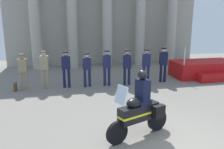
{
  "coord_description": "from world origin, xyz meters",
  "views": [
    {
      "loc": [
        -2.75,
        -5.15,
        3.3
      ],
      "look_at": [
        -0.96,
        3.29,
        1.18
      ],
      "focal_mm": 38.57,
      "sensor_mm": 36.0,
      "label": 1
    }
  ],
  "objects_px": {
    "officer_in_row_0": "(23,69)",
    "motorcycle_with_rider": "(141,109)",
    "reviewing_stand": "(204,69)",
    "officer_in_row_2": "(66,66)",
    "officer_in_row_3": "(87,67)",
    "officer_in_row_4": "(107,65)",
    "officer_in_row_5": "(127,65)",
    "officer_in_row_7": "(163,62)",
    "officer_in_row_1": "(44,67)",
    "officer_in_row_6": "(146,64)",
    "briefcase_on_ground": "(15,87)"
  },
  "relations": [
    {
      "from": "officer_in_row_0",
      "to": "motorcycle_with_rider",
      "type": "bearing_deg",
      "value": 133.75
    },
    {
      "from": "reviewing_stand",
      "to": "motorcycle_with_rider",
      "type": "relative_size",
      "value": 1.73
    },
    {
      "from": "officer_in_row_2",
      "to": "motorcycle_with_rider",
      "type": "bearing_deg",
      "value": 117.57
    },
    {
      "from": "officer_in_row_0",
      "to": "officer_in_row_2",
      "type": "xyz_separation_m",
      "value": [
        1.91,
        0.0,
        0.04
      ]
    },
    {
      "from": "officer_in_row_3",
      "to": "officer_in_row_4",
      "type": "height_order",
      "value": "officer_in_row_4"
    },
    {
      "from": "officer_in_row_3",
      "to": "officer_in_row_5",
      "type": "height_order",
      "value": "officer_in_row_5"
    },
    {
      "from": "officer_in_row_7",
      "to": "officer_in_row_4",
      "type": "bearing_deg",
      "value": 8.87
    },
    {
      "from": "officer_in_row_2",
      "to": "officer_in_row_3",
      "type": "bearing_deg",
      "value": -175.65
    },
    {
      "from": "officer_in_row_0",
      "to": "officer_in_row_4",
      "type": "distance_m",
      "value": 3.82
    },
    {
      "from": "officer_in_row_1",
      "to": "officer_in_row_0",
      "type": "bearing_deg",
      "value": 9.02
    },
    {
      "from": "officer_in_row_3",
      "to": "motorcycle_with_rider",
      "type": "height_order",
      "value": "motorcycle_with_rider"
    },
    {
      "from": "officer_in_row_6",
      "to": "officer_in_row_7",
      "type": "bearing_deg",
      "value": -165.64
    },
    {
      "from": "reviewing_stand",
      "to": "officer_in_row_0",
      "type": "relative_size",
      "value": 2.06
    },
    {
      "from": "officer_in_row_7",
      "to": "officer_in_row_0",
      "type": "bearing_deg",
      "value": 7.63
    },
    {
      "from": "officer_in_row_0",
      "to": "officer_in_row_6",
      "type": "relative_size",
      "value": 0.96
    },
    {
      "from": "officer_in_row_4",
      "to": "motorcycle_with_rider",
      "type": "distance_m",
      "value": 5.14
    },
    {
      "from": "reviewing_stand",
      "to": "officer_in_row_4",
      "type": "bearing_deg",
      "value": -173.56
    },
    {
      "from": "officer_in_row_5",
      "to": "motorcycle_with_rider",
      "type": "bearing_deg",
      "value": 86.53
    },
    {
      "from": "officer_in_row_0",
      "to": "officer_in_row_6",
      "type": "xyz_separation_m",
      "value": [
        5.78,
        -0.13,
        0.04
      ]
    },
    {
      "from": "officer_in_row_1",
      "to": "officer_in_row_4",
      "type": "height_order",
      "value": "officer_in_row_1"
    },
    {
      "from": "officer_in_row_2",
      "to": "officer_in_row_5",
      "type": "bearing_deg",
      "value": -175.18
    },
    {
      "from": "reviewing_stand",
      "to": "officer_in_row_3",
      "type": "bearing_deg",
      "value": -174.63
    },
    {
      "from": "officer_in_row_7",
      "to": "briefcase_on_ground",
      "type": "height_order",
      "value": "officer_in_row_7"
    },
    {
      "from": "officer_in_row_0",
      "to": "officer_in_row_3",
      "type": "height_order",
      "value": "officer_in_row_0"
    },
    {
      "from": "officer_in_row_1",
      "to": "officer_in_row_2",
      "type": "height_order",
      "value": "officer_in_row_1"
    },
    {
      "from": "officer_in_row_3",
      "to": "officer_in_row_7",
      "type": "bearing_deg",
      "value": -171.65
    },
    {
      "from": "officer_in_row_1",
      "to": "briefcase_on_ground",
      "type": "height_order",
      "value": "officer_in_row_1"
    },
    {
      "from": "officer_in_row_3",
      "to": "officer_in_row_6",
      "type": "distance_m",
      "value": 2.91
    },
    {
      "from": "motorcycle_with_rider",
      "to": "briefcase_on_ground",
      "type": "distance_m",
      "value": 6.68
    },
    {
      "from": "officer_in_row_0",
      "to": "officer_in_row_5",
      "type": "bearing_deg",
      "value": -173.99
    },
    {
      "from": "officer_in_row_2",
      "to": "reviewing_stand",
      "type": "bearing_deg",
      "value": -167.97
    },
    {
      "from": "reviewing_stand",
      "to": "officer_in_row_5",
      "type": "height_order",
      "value": "reviewing_stand"
    },
    {
      "from": "officer_in_row_0",
      "to": "officer_in_row_1",
      "type": "distance_m",
      "value": 0.94
    },
    {
      "from": "reviewing_stand",
      "to": "officer_in_row_6",
      "type": "bearing_deg",
      "value": -169.34
    },
    {
      "from": "reviewing_stand",
      "to": "officer_in_row_6",
      "type": "distance_m",
      "value": 3.76
    },
    {
      "from": "officer_in_row_5",
      "to": "officer_in_row_7",
      "type": "bearing_deg",
      "value": -168.35
    },
    {
      "from": "officer_in_row_6",
      "to": "motorcycle_with_rider",
      "type": "bearing_deg",
      "value": 76.36
    },
    {
      "from": "officer_in_row_7",
      "to": "motorcycle_with_rider",
      "type": "height_order",
      "value": "motorcycle_with_rider"
    },
    {
      "from": "officer_in_row_2",
      "to": "officer_in_row_6",
      "type": "xyz_separation_m",
      "value": [
        3.87,
        -0.13,
        -0.0
      ]
    },
    {
      "from": "officer_in_row_2",
      "to": "briefcase_on_ground",
      "type": "relative_size",
      "value": 4.79
    },
    {
      "from": "reviewing_stand",
      "to": "briefcase_on_ground",
      "type": "distance_m",
      "value": 9.83
    },
    {
      "from": "officer_in_row_6",
      "to": "reviewing_stand",
      "type": "bearing_deg",
      "value": -161.57
    },
    {
      "from": "officer_in_row_6",
      "to": "motorcycle_with_rider",
      "type": "relative_size",
      "value": 0.87
    },
    {
      "from": "officer_in_row_4",
      "to": "officer_in_row_5",
      "type": "relative_size",
      "value": 1.01
    },
    {
      "from": "officer_in_row_4",
      "to": "officer_in_row_7",
      "type": "distance_m",
      "value": 2.9
    },
    {
      "from": "officer_in_row_5",
      "to": "motorcycle_with_rider",
      "type": "xyz_separation_m",
      "value": [
        -1.01,
        -5.06,
        -0.22
      ]
    },
    {
      "from": "motorcycle_with_rider",
      "to": "officer_in_row_3",
      "type": "bearing_deg",
      "value": -102.44
    },
    {
      "from": "officer_in_row_2",
      "to": "officer_in_row_5",
      "type": "height_order",
      "value": "officer_in_row_2"
    },
    {
      "from": "officer_in_row_6",
      "to": "officer_in_row_1",
      "type": "bearing_deg",
      "value": 6.05
    },
    {
      "from": "officer_in_row_1",
      "to": "motorcycle_with_rider",
      "type": "height_order",
      "value": "motorcycle_with_rider"
    }
  ]
}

